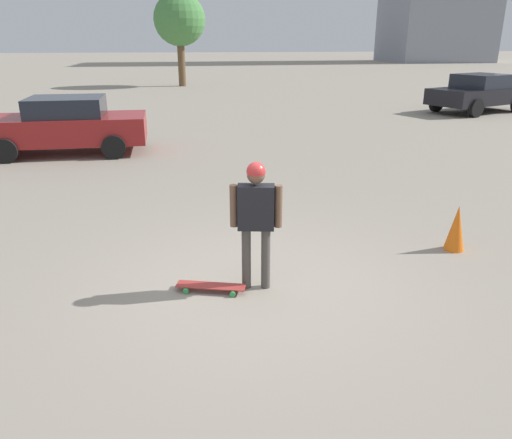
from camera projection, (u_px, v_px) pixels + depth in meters
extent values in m
plane|color=gray|center=(256.00, 287.00, 6.15)|extent=(220.00, 220.00, 0.00)
cylinder|color=#4C4742|center=(246.00, 258.00, 6.02)|extent=(0.11, 0.11, 0.77)
cylinder|color=#4C4742|center=(266.00, 258.00, 6.01)|extent=(0.11, 0.11, 0.77)
cube|color=black|center=(256.00, 207.00, 5.79)|extent=(0.27, 0.45, 0.53)
cylinder|color=brown|center=(234.00, 206.00, 5.80)|extent=(0.09, 0.09, 0.50)
cylinder|color=brown|center=(278.00, 206.00, 5.78)|extent=(0.09, 0.09, 0.50)
sphere|color=brown|center=(256.00, 175.00, 5.66)|extent=(0.21, 0.21, 0.21)
sphere|color=red|center=(256.00, 172.00, 5.65)|extent=(0.22, 0.22, 0.22)
cube|color=#A5332D|center=(211.00, 286.00, 6.02)|extent=(0.40, 0.86, 0.01)
cylinder|color=green|center=(186.00, 291.00, 5.97)|extent=(0.05, 0.07, 0.07)
cylinder|color=green|center=(190.00, 283.00, 6.16)|extent=(0.05, 0.07, 0.07)
cylinder|color=green|center=(233.00, 294.00, 5.90)|extent=(0.05, 0.07, 0.07)
cylinder|color=green|center=(236.00, 286.00, 6.09)|extent=(0.05, 0.07, 0.07)
cube|color=maroon|center=(65.00, 129.00, 13.07)|extent=(1.94, 4.21, 0.68)
cube|color=#1E232D|center=(66.00, 107.00, 12.89)|extent=(1.68, 1.92, 0.48)
cylinder|color=black|center=(5.00, 151.00, 12.15)|extent=(0.22, 0.61, 0.60)
cylinder|color=black|center=(24.00, 137.00, 13.81)|extent=(0.22, 0.61, 0.60)
cylinder|color=black|center=(114.00, 147.00, 12.57)|extent=(0.22, 0.61, 0.60)
cylinder|color=black|center=(119.00, 134.00, 14.23)|extent=(0.22, 0.61, 0.60)
cube|color=black|center=(478.00, 96.00, 20.48)|extent=(3.41, 4.70, 0.63)
cube|color=#1E232D|center=(482.00, 81.00, 20.33)|extent=(2.32, 2.44, 0.53)
cylinder|color=black|center=(476.00, 108.00, 19.18)|extent=(0.46, 0.73, 0.71)
cylinder|color=black|center=(437.00, 103.00, 20.71)|extent=(0.46, 0.73, 0.71)
cylinder|color=black|center=(478.00, 99.00, 21.99)|extent=(0.46, 0.73, 0.71)
cylinder|color=brown|center=(182.00, 63.00, 31.51)|extent=(0.45, 0.45, 2.88)
sphere|color=#478442|center=(179.00, 19.00, 30.64)|extent=(3.17, 3.17, 3.17)
cone|color=orange|center=(456.00, 228.00, 7.12)|extent=(0.28, 0.28, 0.67)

